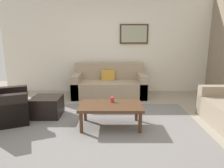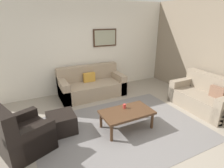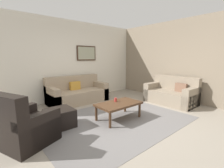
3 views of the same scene
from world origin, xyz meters
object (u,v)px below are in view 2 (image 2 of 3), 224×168
cup (124,106)px  couch_main (91,85)px  armchair_leather (20,137)px  couch_loveseat (205,98)px  ottoman (61,123)px  framed_artwork (105,38)px  coffee_table (127,113)px

cup → couch_main: bearing=92.2°
couch_main → cup: size_ratio=20.38×
armchair_leather → cup: armchair_leather is taller
couch_loveseat → ottoman: bearing=170.1°
couch_loveseat → framed_artwork: bearing=122.6°
framed_artwork → cup: bearing=-104.7°
couch_main → cup: (0.07, -1.93, 0.16)m
couch_loveseat → coffee_table: 2.33m
couch_main → ottoman: (-1.24, -1.57, -0.10)m
coffee_table → armchair_leather: bearing=174.6°
couch_loveseat → ottoman: (-3.62, 0.63, -0.10)m
couch_main → couch_loveseat: same height
armchair_leather → coffee_table: bearing=-5.4°
cup → armchair_leather: bearing=178.6°
couch_main → framed_artwork: framed_artwork is taller
couch_main → ottoman: 2.00m
ottoman → coffee_table: coffee_table is taller
couch_loveseat → ottoman: size_ratio=2.78×
armchair_leather → cup: 2.09m
framed_artwork → couch_loveseat: bearing=-57.4°
couch_loveseat → cup: (-2.30, 0.27, 0.16)m
cup → framed_artwork: framed_artwork is taller
ottoman → cup: 1.39m
couch_loveseat → cup: size_ratio=16.36×
cup → coffee_table: bearing=-99.9°
coffee_table → framed_artwork: bearing=75.5°
armchair_leather → framed_artwork: 3.81m
ottoman → framed_artwork: 3.15m
armchair_leather → framed_artwork: (2.70, 2.31, 1.37)m
armchair_leather → coffee_table: 2.07m
armchair_leather → cup: (2.08, -0.05, 0.15)m
coffee_table → cup: 0.18m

